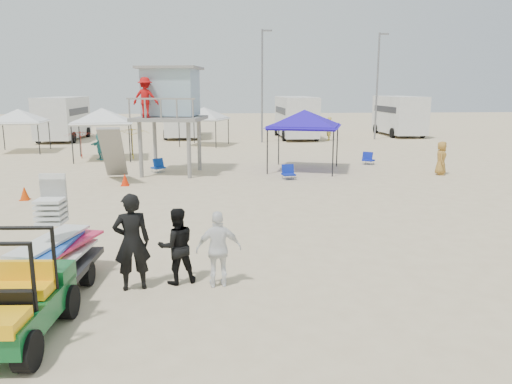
{
  "coord_description": "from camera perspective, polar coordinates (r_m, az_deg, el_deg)",
  "views": [
    {
      "loc": [
        -0.58,
        -9.56,
        3.94
      ],
      "look_at": [
        0.5,
        3.0,
        1.3
      ],
      "focal_mm": 35.0,
      "sensor_mm": 36.0,
      "label": 1
    }
  ],
  "objects": [
    {
      "name": "rv_far_right",
      "position": [
        43.96,
        16.03,
        8.58
      ],
      "size": [
        2.64,
        6.6,
        3.25
      ],
      "color": "silver",
      "rests_on": "ground"
    },
    {
      "name": "canopy_white_b",
      "position": [
        34.37,
        -25.55,
        8.32
      ],
      "size": [
        3.21,
        3.21,
        3.07
      ],
      "color": "black",
      "rests_on": "ground"
    },
    {
      "name": "distant_beachgoers",
      "position": [
        28.98,
        -0.83,
        5.59
      ],
      "size": [
        17.71,
        16.43,
        1.78
      ],
      "color": "teal",
      "rests_on": "ground"
    },
    {
      "name": "cone_near",
      "position": [
        19.63,
        -24.94,
        -0.12
      ],
      "size": [
        0.34,
        0.34,
        0.5
      ],
      "primitive_type": "cone",
      "color": "#D63C06",
      "rests_on": "ground"
    },
    {
      "name": "light_pole_left",
      "position": [
        36.73,
        0.7,
        11.91
      ],
      "size": [
        0.14,
        0.14,
        8.0
      ],
      "primitive_type": "cylinder",
      "color": "slate",
      "rests_on": "ground"
    },
    {
      "name": "rv_far_left",
      "position": [
        41.22,
        -21.21,
        8.06
      ],
      "size": [
        2.64,
        6.8,
        3.25
      ],
      "color": "silver",
      "rests_on": "ground"
    },
    {
      "name": "canopy_white_a",
      "position": [
        29.14,
        -17.22,
        8.88
      ],
      "size": [
        3.44,
        3.44,
        3.26
      ],
      "color": "black",
      "rests_on": "ground"
    },
    {
      "name": "beach_chair_a",
      "position": [
        24.26,
        -11.11,
        3.0
      ],
      "size": [
        0.74,
        0.85,
        0.64
      ],
      "color": "#0E399C",
      "rests_on": "ground"
    },
    {
      "name": "canopy_white_c",
      "position": [
        34.91,
        -5.97,
        9.39
      ],
      "size": [
        3.58,
        3.58,
        3.04
      ],
      "color": "black",
      "rests_on": "ground"
    },
    {
      "name": "umbrella_a",
      "position": [
        29.94,
        -19.38,
        5.13
      ],
      "size": [
        1.82,
        1.85,
        1.59
      ],
      "primitive_type": "imported",
      "rotation": [
        0.0,
        0.0,
        -0.05
      ],
      "color": "#AC1F12",
      "rests_on": "ground"
    },
    {
      "name": "cone_far",
      "position": [
        21.12,
        -14.75,
        1.37
      ],
      "size": [
        0.34,
        0.34,
        0.5
      ],
      "primitive_type": "cone",
      "color": "red",
      "rests_on": "ground"
    },
    {
      "name": "beach_chair_b",
      "position": [
        21.97,
        3.7,
        2.3
      ],
      "size": [
        0.61,
        0.66,
        0.64
      ],
      "color": "#0D2296",
      "rests_on": "ground"
    },
    {
      "name": "rv_mid_right",
      "position": [
        40.15,
        4.58,
        8.73
      ],
      "size": [
        2.64,
        7.0,
        3.25
      ],
      "color": "silver",
      "rests_on": "ground"
    },
    {
      "name": "man_left",
      "position": [
        10.12,
        -14.01,
        -5.55
      ],
      "size": [
        0.8,
        0.61,
        1.95
      ],
      "primitive_type": "imported",
      "rotation": [
        0.0,
        0.0,
        3.36
      ],
      "color": "black",
      "rests_on": "ground"
    },
    {
      "name": "rv_mid_left",
      "position": [
        41.18,
        -8.38,
        8.72
      ],
      "size": [
        2.65,
        6.5,
        3.25
      ],
      "color": "silver",
      "rests_on": "ground"
    },
    {
      "name": "canopy_blue",
      "position": [
        24.22,
        5.57,
        9.0
      ],
      "size": [
        3.98,
        3.98,
        3.32
      ],
      "color": "black",
      "rests_on": "ground"
    },
    {
      "name": "ground",
      "position": [
        10.35,
        -1.36,
        -10.54
      ],
      "size": [
        140.0,
        140.0,
        0.0
      ],
      "primitive_type": "plane",
      "color": "beige",
      "rests_on": "ground"
    },
    {
      "name": "man_right",
      "position": [
        10.05,
        -4.28,
        -6.53
      ],
      "size": [
        0.94,
        0.45,
        1.56
      ],
      "primitive_type": "imported",
      "rotation": [
        0.0,
        0.0,
        3.22
      ],
      "color": "white",
      "rests_on": "ground"
    },
    {
      "name": "man_mid",
      "position": [
        10.31,
        -9.05,
        -6.11
      ],
      "size": [
        0.91,
        0.79,
        1.58
      ],
      "primitive_type": "imported",
      "rotation": [
        0.0,
        0.0,
        3.43
      ],
      "color": "black",
      "rests_on": "ground"
    },
    {
      "name": "utility_cart",
      "position": [
        8.72,
        -26.15,
        -10.44
      ],
      "size": [
        1.29,
        2.37,
        1.75
      ],
      "color": "#0C5021",
      "rests_on": "ground"
    },
    {
      "name": "surf_trailer",
      "position": [
        10.79,
        -21.74,
        -5.86
      ],
      "size": [
        1.38,
        2.39,
        2.0
      ],
      "color": "black",
      "rests_on": "ground"
    },
    {
      "name": "beach_chair_c",
      "position": [
        26.9,
        12.66,
        3.79
      ],
      "size": [
        0.73,
        0.84,
        0.64
      ],
      "color": "#0E1D99",
      "rests_on": "ground"
    },
    {
      "name": "umbrella_b",
      "position": [
        28.87,
        -13.86,
        5.41
      ],
      "size": [
        2.76,
        2.75,
        1.78
      ],
      "primitive_type": "imported",
      "rotation": [
        0.0,
        0.0,
        0.86
      ],
      "color": "gold",
      "rests_on": "ground"
    },
    {
      "name": "lifeguard_tower",
      "position": [
        23.5,
        -10.07,
        10.72
      ],
      "size": [
        3.48,
        3.48,
        4.78
      ],
      "color": "gray",
      "rests_on": "ground"
    },
    {
      "name": "light_pole_right",
      "position": [
        40.08,
        13.67,
        11.58
      ],
      "size": [
        0.14,
        0.14,
        8.0
      ],
      "primitive_type": "cylinder",
      "color": "slate",
      "rests_on": "ground"
    }
  ]
}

